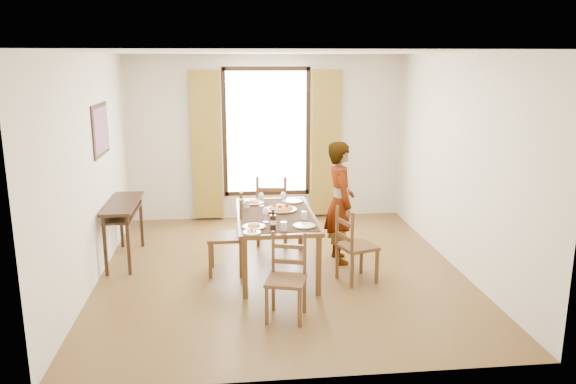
{
  "coord_description": "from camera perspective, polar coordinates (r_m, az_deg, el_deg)",
  "views": [
    {
      "loc": [
        -0.64,
        -6.7,
        2.63
      ],
      "look_at": [
        0.1,
        0.09,
        1.0
      ],
      "focal_mm": 35.0,
      "sensor_mm": 36.0,
      "label": 1
    }
  ],
  "objects": [
    {
      "name": "console_table",
      "position": [
        7.68,
        -16.42,
        -1.82
      ],
      "size": [
        0.38,
        1.2,
        0.8
      ],
      "color": "black",
      "rests_on": "ground"
    },
    {
      "name": "plate_ne",
      "position": [
        7.51,
        0.46,
        -0.82
      ],
      "size": [
        0.27,
        0.27,
        0.05
      ],
      "primitive_type": null,
      "color": "silver",
      "rests_on": "dining_table"
    },
    {
      "name": "pasta_platter",
      "position": [
        7.08,
        -0.72,
        -1.52
      ],
      "size": [
        0.4,
        0.4,
        0.1
      ],
      "primitive_type": null,
      "color": "#B34E16",
      "rests_on": "dining_table"
    },
    {
      "name": "chair_east",
      "position": [
        6.79,
        6.8,
        -5.61
      ],
      "size": [
        0.51,
        0.51,
        0.92
      ],
      "rotation": [
        0.0,
        0.0,
        1.9
      ],
      "color": "#51381B",
      "rests_on": "ground"
    },
    {
      "name": "caprese_plate",
      "position": [
        6.21,
        -3.7,
        -4.0
      ],
      "size": [
        0.2,
        0.2,
        0.04
      ],
      "primitive_type": null,
      "color": "silver",
      "rests_on": "dining_table"
    },
    {
      "name": "wine_glass_a",
      "position": [
        6.57,
        -2.29,
        -2.33
      ],
      "size": [
        0.08,
        0.08,
        0.18
      ],
      "primitive_type": null,
      "color": "white",
      "rests_on": "dining_table"
    },
    {
      "name": "room_shell",
      "position": [
        6.94,
        -0.87,
        4.4
      ],
      "size": [
        4.6,
        5.1,
        2.74
      ],
      "color": "beige",
      "rests_on": "ground"
    },
    {
      "name": "ground",
      "position": [
        7.23,
        -0.69,
        -7.93
      ],
      "size": [
        5.0,
        5.0,
        0.0
      ],
      "primitive_type": "plane",
      "color": "#4E3218",
      "rests_on": "ground"
    },
    {
      "name": "wine_glass_b",
      "position": [
        7.31,
        -0.48,
        -0.69
      ],
      "size": [
        0.08,
        0.08,
        0.18
      ],
      "primitive_type": null,
      "color": "white",
      "rests_on": "dining_table"
    },
    {
      "name": "tumbler_c",
      "position": [
        6.28,
        -0.44,
        -3.48
      ],
      "size": [
        0.07,
        0.07,
        0.1
      ],
      "primitive_type": "cylinder",
      "color": "silver",
      "rests_on": "dining_table"
    },
    {
      "name": "chair_west",
      "position": [
        7.04,
        -6.05,
        -4.61
      ],
      "size": [
        0.45,
        0.45,
        0.99
      ],
      "rotation": [
        0.0,
        0.0,
        -1.61
      ],
      "color": "#51381B",
      "rests_on": "ground"
    },
    {
      "name": "tumbler_b",
      "position": [
        7.24,
        -4.18,
        -1.22
      ],
      "size": [
        0.07,
        0.07,
        0.1
      ],
      "primitive_type": "cylinder",
      "color": "silver",
      "rests_on": "dining_table"
    },
    {
      "name": "wine_bottle",
      "position": [
        6.25,
        -1.53,
        -2.86
      ],
      "size": [
        0.07,
        0.07,
        0.25
      ],
      "primitive_type": null,
      "color": "black",
      "rests_on": "dining_table"
    },
    {
      "name": "chair_north",
      "position": [
        8.1,
        -1.62,
        -1.99
      ],
      "size": [
        0.51,
        0.51,
        1.03
      ],
      "rotation": [
        0.0,
        0.0,
        3.0
      ],
      "color": "#51381B",
      "rests_on": "ground"
    },
    {
      "name": "man",
      "position": [
        7.34,
        5.3,
        -1.06
      ],
      "size": [
        0.63,
        0.45,
        1.6
      ],
      "primitive_type": "imported",
      "rotation": [
        0.0,
        0.0,
        1.63
      ],
      "color": "gray",
      "rests_on": "ground"
    },
    {
      "name": "chair_south",
      "position": [
        5.83,
        -0.16,
        -8.94
      ],
      "size": [
        0.48,
        0.48,
        0.88
      ],
      "rotation": [
        0.0,
        0.0,
        -0.28
      ],
      "color": "#51381B",
      "rests_on": "ground"
    },
    {
      "name": "plate_sw",
      "position": [
        6.4,
        -3.48,
        -3.39
      ],
      "size": [
        0.27,
        0.27,
        0.05
      ],
      "primitive_type": null,
      "color": "silver",
      "rests_on": "dining_table"
    },
    {
      "name": "wine_glass_c",
      "position": [
        7.29,
        -2.75,
        -0.74
      ],
      "size": [
        0.08,
        0.08,
        0.18
      ],
      "primitive_type": null,
      "color": "white",
      "rests_on": "dining_table"
    },
    {
      "name": "plate_nw",
      "position": [
        7.44,
        -3.51,
        -0.99
      ],
      "size": [
        0.27,
        0.27,
        0.05
      ],
      "primitive_type": null,
      "color": "silver",
      "rests_on": "dining_table"
    },
    {
      "name": "tumbler_a",
      "position": [
        6.7,
        1.64,
        -2.39
      ],
      "size": [
        0.07,
        0.07,
        0.1
      ],
      "primitive_type": "cylinder",
      "color": "silver",
      "rests_on": "dining_table"
    },
    {
      "name": "dining_table",
      "position": [
        6.97,
        -1.26,
        -2.75
      ],
      "size": [
        0.95,
        1.7,
        0.76
      ],
      "color": "brown",
      "rests_on": "ground"
    },
    {
      "name": "plate_se",
      "position": [
        6.42,
        1.71,
        -3.3
      ],
      "size": [
        0.27,
        0.27,
        0.05
      ],
      "primitive_type": null,
      "color": "silver",
      "rests_on": "dining_table"
    }
  ]
}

